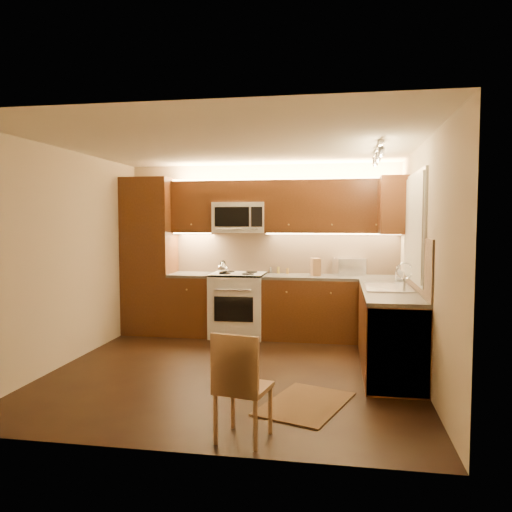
% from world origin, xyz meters
% --- Properties ---
extents(floor, '(4.00, 4.00, 0.01)m').
position_xyz_m(floor, '(0.00, 0.00, 0.00)').
color(floor, black).
rests_on(floor, ground).
extents(ceiling, '(4.00, 4.00, 0.01)m').
position_xyz_m(ceiling, '(0.00, 0.00, 2.50)').
color(ceiling, beige).
rests_on(ceiling, ground).
extents(wall_back, '(4.00, 0.01, 2.50)m').
position_xyz_m(wall_back, '(0.00, 2.00, 1.25)').
color(wall_back, tan).
rests_on(wall_back, ground).
extents(wall_front, '(4.00, 0.01, 2.50)m').
position_xyz_m(wall_front, '(0.00, -2.00, 1.25)').
color(wall_front, tan).
rests_on(wall_front, ground).
extents(wall_left, '(0.01, 4.00, 2.50)m').
position_xyz_m(wall_left, '(-2.00, 0.00, 1.25)').
color(wall_left, tan).
rests_on(wall_left, ground).
extents(wall_right, '(0.01, 4.00, 2.50)m').
position_xyz_m(wall_right, '(2.00, 0.00, 1.25)').
color(wall_right, tan).
rests_on(wall_right, ground).
extents(pantry, '(0.70, 0.60, 2.30)m').
position_xyz_m(pantry, '(-1.65, 1.70, 1.15)').
color(pantry, '#40220D').
rests_on(pantry, floor).
extents(base_cab_back_left, '(0.62, 0.60, 0.86)m').
position_xyz_m(base_cab_back_left, '(-0.99, 1.70, 0.43)').
color(base_cab_back_left, '#40220D').
rests_on(base_cab_back_left, floor).
extents(counter_back_left, '(0.62, 0.60, 0.04)m').
position_xyz_m(counter_back_left, '(-0.99, 1.70, 0.88)').
color(counter_back_left, '#34312F').
rests_on(counter_back_left, base_cab_back_left).
extents(base_cab_back_right, '(1.92, 0.60, 0.86)m').
position_xyz_m(base_cab_back_right, '(1.04, 1.70, 0.43)').
color(base_cab_back_right, '#40220D').
rests_on(base_cab_back_right, floor).
extents(counter_back_right, '(1.92, 0.60, 0.04)m').
position_xyz_m(counter_back_right, '(1.04, 1.70, 0.88)').
color(counter_back_right, '#34312F').
rests_on(counter_back_right, base_cab_back_right).
extents(base_cab_right, '(0.60, 2.00, 0.86)m').
position_xyz_m(base_cab_right, '(1.70, 0.40, 0.43)').
color(base_cab_right, '#40220D').
rests_on(base_cab_right, floor).
extents(counter_right, '(0.60, 2.00, 0.04)m').
position_xyz_m(counter_right, '(1.70, 0.40, 0.88)').
color(counter_right, '#34312F').
rests_on(counter_right, base_cab_right).
extents(dishwasher, '(0.58, 0.60, 0.84)m').
position_xyz_m(dishwasher, '(1.70, -0.30, 0.43)').
color(dishwasher, silver).
rests_on(dishwasher, floor).
extents(backsplash_back, '(3.30, 0.02, 0.60)m').
position_xyz_m(backsplash_back, '(0.35, 1.99, 1.20)').
color(backsplash_back, tan).
rests_on(backsplash_back, wall_back).
extents(backsplash_right, '(0.02, 2.00, 0.60)m').
position_xyz_m(backsplash_right, '(1.99, 0.40, 1.20)').
color(backsplash_right, tan).
rests_on(backsplash_right, wall_right).
extents(upper_cab_back_left, '(0.62, 0.35, 0.75)m').
position_xyz_m(upper_cab_back_left, '(-0.99, 1.82, 1.88)').
color(upper_cab_back_left, '#40220D').
rests_on(upper_cab_back_left, wall_back).
extents(upper_cab_back_right, '(1.92, 0.35, 0.75)m').
position_xyz_m(upper_cab_back_right, '(1.04, 1.82, 1.88)').
color(upper_cab_back_right, '#40220D').
rests_on(upper_cab_back_right, wall_back).
extents(upper_cab_bridge, '(0.76, 0.35, 0.31)m').
position_xyz_m(upper_cab_bridge, '(-0.30, 1.82, 2.09)').
color(upper_cab_bridge, '#40220D').
rests_on(upper_cab_bridge, wall_back).
extents(upper_cab_right_corner, '(0.35, 0.50, 0.75)m').
position_xyz_m(upper_cab_right_corner, '(1.82, 1.40, 1.88)').
color(upper_cab_right_corner, '#40220D').
rests_on(upper_cab_right_corner, wall_right).
extents(stove, '(0.76, 0.65, 0.92)m').
position_xyz_m(stove, '(-0.30, 1.68, 0.46)').
color(stove, silver).
rests_on(stove, floor).
extents(microwave, '(0.76, 0.38, 0.44)m').
position_xyz_m(microwave, '(-0.30, 1.81, 1.72)').
color(microwave, silver).
rests_on(microwave, wall_back).
extents(window_frame, '(0.03, 1.44, 1.24)m').
position_xyz_m(window_frame, '(1.99, 0.55, 1.60)').
color(window_frame, silver).
rests_on(window_frame, wall_right).
extents(window_blinds, '(0.02, 1.36, 1.16)m').
position_xyz_m(window_blinds, '(1.97, 0.55, 1.60)').
color(window_blinds, silver).
rests_on(window_blinds, wall_right).
extents(sink, '(0.52, 0.86, 0.15)m').
position_xyz_m(sink, '(1.70, 0.55, 0.98)').
color(sink, silver).
rests_on(sink, counter_right).
extents(faucet, '(0.20, 0.04, 0.30)m').
position_xyz_m(faucet, '(1.88, 0.55, 1.05)').
color(faucet, silver).
rests_on(faucet, counter_right).
extents(track_light_bar, '(0.04, 1.20, 0.03)m').
position_xyz_m(track_light_bar, '(1.55, 0.40, 2.46)').
color(track_light_bar, silver).
rests_on(track_light_bar, ceiling).
extents(kettle, '(0.22, 0.22, 0.19)m').
position_xyz_m(kettle, '(-0.50, 1.55, 1.02)').
color(kettle, silver).
rests_on(kettle, stove).
extents(toaster_oven, '(0.48, 0.42, 0.25)m').
position_xyz_m(toaster_oven, '(1.27, 1.86, 1.02)').
color(toaster_oven, silver).
rests_on(toaster_oven, counter_back_right).
extents(knife_block, '(0.16, 0.20, 0.25)m').
position_xyz_m(knife_block, '(0.81, 1.72, 1.02)').
color(knife_block, olive).
rests_on(knife_block, counter_back_right).
extents(spice_jar_a, '(0.04, 0.04, 0.08)m').
position_xyz_m(spice_jar_a, '(0.14, 1.94, 0.94)').
color(spice_jar_a, silver).
rests_on(spice_jar_a, counter_back_right).
extents(spice_jar_b, '(0.04, 0.04, 0.10)m').
position_xyz_m(spice_jar_b, '(0.25, 1.92, 0.95)').
color(spice_jar_b, olive).
rests_on(spice_jar_b, counter_back_right).
extents(spice_jar_c, '(0.05, 0.05, 0.09)m').
position_xyz_m(spice_jar_c, '(0.14, 1.94, 0.94)').
color(spice_jar_c, silver).
rests_on(spice_jar_c, counter_back_right).
extents(spice_jar_d, '(0.05, 0.05, 0.08)m').
position_xyz_m(spice_jar_d, '(0.39, 1.87, 0.94)').
color(spice_jar_d, olive).
rests_on(spice_jar_d, counter_back_right).
extents(soap_bottle, '(0.09, 0.09, 0.18)m').
position_xyz_m(soap_bottle, '(1.91, 1.33, 0.99)').
color(soap_bottle, silver).
rests_on(soap_bottle, counter_right).
extents(rug, '(0.92, 1.12, 0.01)m').
position_xyz_m(rug, '(0.85, -0.90, 0.01)').
color(rug, black).
rests_on(rug, floor).
extents(dining_chair, '(0.44, 0.44, 0.85)m').
position_xyz_m(dining_chair, '(0.43, -1.70, 0.42)').
color(dining_chair, olive).
rests_on(dining_chair, floor).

